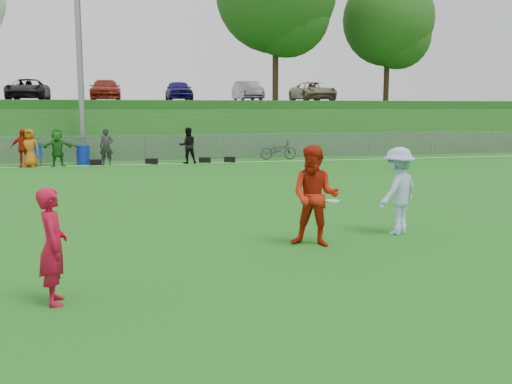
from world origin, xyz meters
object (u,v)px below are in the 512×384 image
object	(u,v)px
player_blue	(398,191)
bicycle	(278,150)
recycling_bin	(83,155)
player_red_center	(315,196)
player_red_left	(53,246)
frisbee	(332,201)

from	to	relation	value
player_blue	bicycle	xyz separation A→B (m)	(2.37, 17.34, -0.42)
recycling_bin	bicycle	world-z (taller)	bicycle
player_red_center	player_blue	distance (m)	2.11
player_blue	recycling_bin	world-z (taller)	player_blue
player_blue	player_red_center	bearing A→B (deg)	-16.56
player_blue	recycling_bin	bearing A→B (deg)	-99.68
player_red_center	player_blue	xyz separation A→B (m)	(2.03, 0.58, -0.05)
player_red_left	bicycle	distance (m)	22.05
player_red_left	player_red_center	distance (m)	5.02
bicycle	player_red_center	bearing A→B (deg)	172.01
recycling_bin	player_red_left	bearing A→B (deg)	-88.06
player_red_left	player_blue	bearing A→B (deg)	-72.40
player_red_left	player_red_center	size ratio (longest dim) A/B	0.82
frisbee	player_red_center	bearing A→B (deg)	-153.12
player_red_center	player_blue	world-z (taller)	player_red_center
player_blue	frisbee	bearing A→B (deg)	-19.78
player_red_center	recycling_bin	distance (m)	18.31
player_red_left	recycling_bin	distance (m)	19.83
player_red_left	player_blue	xyz separation A→B (m)	(6.51, 2.84, 0.12)
frisbee	bicycle	xyz separation A→B (m)	(3.96, 17.70, -0.33)
frisbee	bicycle	distance (m)	18.14
bicycle	player_red_left	bearing A→B (deg)	162.03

